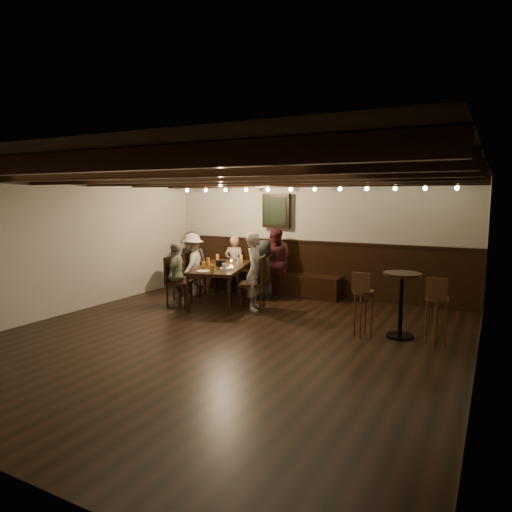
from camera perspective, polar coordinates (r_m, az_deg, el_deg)
The scene contains 27 objects.
room at distance 8.52m, azimuth 2.26°, elevation 0.85°, with size 7.00×7.00×7.00m.
dining_table at distance 8.86m, azimuth -4.33°, elevation -1.62°, with size 1.38×2.08×0.72m.
chair_left_near at distance 9.56m, azimuth -7.76°, elevation -3.35°, with size 0.51×0.51×0.89m.
chair_left_far at distance 8.72m, azimuth -9.67°, elevation -4.32°, with size 0.54×0.54×0.94m.
chair_right_near at distance 9.20m, azimuth 0.76°, elevation -3.73°, with size 0.50×0.50×0.87m.
chair_right_far at distance 8.33m, azimuth -0.33°, elevation -4.66°, with size 0.57×0.57×0.99m.
person_bench_left at distance 9.97m, azimuth -7.95°, elevation -0.66°, with size 0.64×0.42×1.32m, color #2A292C.
person_bench_centre at distance 9.87m, azimuth -2.72°, elevation -0.98°, with size 0.44×0.29×1.21m, color gray.
person_bench_right at distance 9.54m, azimuth 2.32°, elevation -0.71°, with size 0.68×0.53×1.40m, color #541C22.
person_left_near at distance 9.50m, azimuth -7.98°, elevation -1.09°, with size 0.84×0.48×1.31m, color #9E9386.
person_left_far at distance 8.68m, azimuth -9.90°, elevation -2.29°, with size 0.70×0.29×1.20m, color gray.
person_right_near at distance 9.14m, azimuth 0.96°, elevation -1.70°, with size 0.58×0.38×1.20m, color #232326.
person_right_far at distance 8.25m, azimuth -0.13°, elevation -1.93°, with size 0.52×0.34×1.42m, color #A69E8D.
pint_a at distance 9.58m, azimuth -4.85°, elevation -0.17°, with size 0.07×0.07×0.14m, color #BF7219.
pint_b at distance 9.40m, azimuth -1.82°, elevation -0.29°, with size 0.07×0.07×0.14m, color #BF7219.
pint_c at distance 9.02m, azimuth -6.01°, elevation -0.66°, with size 0.07×0.07×0.14m, color #BF7219.
pint_d at distance 8.96m, azimuth -2.15°, elevation -0.67°, with size 0.07×0.07×0.14m, color silver.
pint_e at distance 8.47m, azimuth -6.58°, elevation -1.18°, with size 0.07×0.07×0.14m, color #BF7219.
pint_f at distance 8.26m, azimuth -4.01°, elevation -1.37°, with size 0.07×0.07×0.14m, color silver.
pint_g at distance 8.06m, azimuth -5.50°, elevation -1.60°, with size 0.07×0.07×0.14m, color #BF7219.
plate_near at distance 8.23m, azimuth -6.64°, elevation -1.88°, with size 0.24×0.24×0.01m, color white.
plate_far at distance 8.52m, azimuth -3.70°, elevation -1.53°, with size 0.24×0.24×0.01m, color white.
condiment_caddy at distance 8.79m, azimuth -4.43°, elevation -0.91°, with size 0.15×0.10×0.12m, color black.
candle at distance 9.10m, azimuth -3.11°, elevation -0.84°, with size 0.05×0.05×0.05m, color beige.
high_top_table at distance 6.96m, azimuth 17.71°, elevation -4.69°, with size 0.54×0.54×0.96m.
bar_stool_left at distance 6.92m, azimuth 13.21°, elevation -6.86°, with size 0.31×0.31×0.97m.
bar_stool_right at distance 6.80m, azimuth 21.56°, elevation -7.45°, with size 0.31×0.31×0.97m.
Camera 1 is at (3.38, -5.42, 2.04)m, focal length 32.00 mm.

